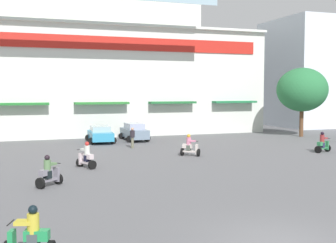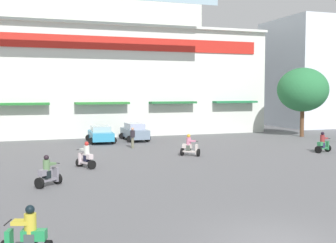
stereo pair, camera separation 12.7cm
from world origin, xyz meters
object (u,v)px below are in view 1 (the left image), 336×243
at_px(parked_car_0, 100,134).
at_px(scooter_rider_7, 30,237).
at_px(scooter_rider_2, 190,147).
at_px(scooter_rider_8, 323,144).
at_px(parked_car_1, 134,132).
at_px(pedestrian_0, 132,136).
at_px(scooter_rider_0, 49,173).
at_px(plaza_tree_1, 302,90).
at_px(scooter_rider_6, 86,157).

xyz_separation_m(parked_car_0, scooter_rider_7, (-6.35, -25.28, -0.13)).
bearing_deg(scooter_rider_2, scooter_rider_7, -124.92).
height_order(parked_car_0, scooter_rider_8, scooter_rider_8).
height_order(parked_car_1, pedestrian_0, pedestrian_0).
relative_size(parked_car_0, scooter_rider_7, 2.84).
bearing_deg(pedestrian_0, parked_car_1, 73.98).
height_order(parked_car_1, scooter_rider_8, parked_car_1).
bearing_deg(scooter_rider_0, scooter_rider_8, 14.53).
relative_size(plaza_tree_1, scooter_rider_6, 4.31).
distance_m(parked_car_0, scooter_rider_0, 17.21).
bearing_deg(scooter_rider_0, scooter_rider_7, -96.60).
height_order(parked_car_1, scooter_rider_0, parked_car_1).
height_order(parked_car_0, scooter_rider_0, scooter_rider_0).
bearing_deg(scooter_rider_6, scooter_rider_7, -104.41).
height_order(scooter_rider_2, scooter_rider_7, scooter_rider_2).
distance_m(scooter_rider_0, scooter_rider_2, 11.90).
height_order(scooter_rider_7, scooter_rider_8, scooter_rider_8).
bearing_deg(scooter_rider_7, plaza_tree_1, 42.39).
distance_m(parked_car_1, scooter_rider_0, 19.01).
xyz_separation_m(plaza_tree_1, pedestrian_0, (-17.88, -2.93, -3.68)).
relative_size(plaza_tree_1, scooter_rider_2, 4.42).
relative_size(scooter_rider_8, pedestrian_0, 0.94).
height_order(plaza_tree_1, scooter_rider_8, plaza_tree_1).
distance_m(scooter_rider_8, pedestrian_0, 14.34).
relative_size(scooter_rider_0, scooter_rider_2, 1.00).
bearing_deg(parked_car_0, parked_car_1, 10.86).
bearing_deg(scooter_rider_8, parked_car_0, 141.93).
distance_m(scooter_rider_0, scooter_rider_8, 20.36).
bearing_deg(scooter_rider_0, scooter_rider_2, 34.11).
bearing_deg(pedestrian_0, plaza_tree_1, 9.32).
height_order(parked_car_0, scooter_rider_7, scooter_rider_7).
relative_size(scooter_rider_7, scooter_rider_8, 0.97).
height_order(scooter_rider_6, pedestrian_0, pedestrian_0).
height_order(scooter_rider_7, pedestrian_0, pedestrian_0).
height_order(plaza_tree_1, scooter_rider_7, plaza_tree_1).
relative_size(plaza_tree_1, scooter_rider_7, 4.54).
bearing_deg(plaza_tree_1, scooter_rider_2, -151.70).
xyz_separation_m(parked_car_1, scooter_rider_8, (11.17, -11.88, -0.17)).
distance_m(parked_car_0, scooter_rider_7, 26.07).
bearing_deg(scooter_rider_8, scooter_rider_2, 170.98).
bearing_deg(scooter_rider_2, plaza_tree_1, 28.30).
bearing_deg(scooter_rider_6, scooter_rider_0, -118.71).
bearing_deg(scooter_rider_8, parked_car_1, 133.25).
bearing_deg(parked_car_1, scooter_rider_8, -46.75).
bearing_deg(scooter_rider_2, scooter_rider_6, -162.60).
bearing_deg(scooter_rider_6, pedestrian_0, 58.10).
xyz_separation_m(scooter_rider_0, scooter_rider_2, (9.85, 6.67, -0.00)).
height_order(plaza_tree_1, scooter_rider_2, plaza_tree_1).
relative_size(parked_car_0, pedestrian_0, 2.59).
height_order(plaza_tree_1, parked_car_1, plaza_tree_1).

